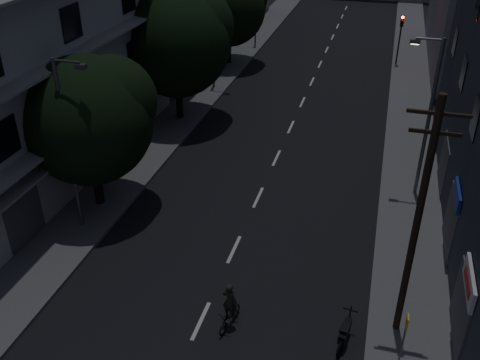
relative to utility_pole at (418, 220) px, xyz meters
The scene contains 17 objects.
ground 19.05m from the utility_pole, 112.38° to the left, with size 160.00×160.00×0.00m, color black.
sidewalk_left 22.89m from the utility_pole, 130.43° to the left, with size 3.00×90.00×0.15m, color #565659.
sidewalk_right 17.70m from the utility_pole, 88.36° to the left, with size 3.00×90.00×0.15m, color #565659.
lane_markings 24.80m from the utility_pole, 106.76° to the left, with size 0.15×60.50×0.01m.
building_left 21.58m from the utility_pole, 152.15° to the left, with size 7.00×36.00×14.00m.
tree_near 15.22m from the utility_pole, 161.42° to the left, with size 6.06×6.06×7.47m.
tree_mid 21.48m from the utility_pole, 132.08° to the left, with size 6.93×6.93×8.53m.
tree_far 31.64m from the utility_pole, 117.44° to the left, with size 6.18×6.18×7.64m.
traffic_signal_far_right 31.34m from the utility_pole, 91.29° to the left, with size 0.28×0.37×4.10m.
traffic_signal_far_left 36.18m from the utility_pole, 112.22° to the left, with size 0.28×0.37×4.10m.
street_lamp_left_near 14.52m from the utility_pole, 168.85° to the left, with size 1.51×0.25×8.00m.
street_lamp_right 9.97m from the utility_pole, 86.54° to the left, with size 1.51×0.25×8.00m.
street_lamp_left_far 26.25m from the utility_pole, 122.23° to the left, with size 1.51×0.25×8.00m.
utility_pole is the anchor object (origin of this frame).
bus_stop_sign 3.64m from the utility_pole, 88.38° to the right, with size 0.06×0.35×2.52m.
motorcycle 4.87m from the utility_pole, 147.45° to the right, with size 0.57×1.85×1.19m.
cyclist 7.37m from the utility_pole, 166.80° to the right, with size 0.84×1.63×1.97m.
Camera 1 is at (5.29, -7.16, 14.57)m, focal length 40.00 mm.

